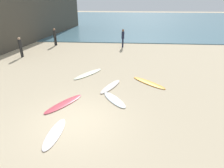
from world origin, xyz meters
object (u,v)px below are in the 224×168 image
Objects in this scene: beachgoer_near at (55,36)px; beachgoer_mid at (123,37)px; surfboard_4 at (64,104)px; surfboard_1 at (114,100)px; surfboard_0 at (55,134)px; surfboard_2 at (88,74)px; surfboard_3 at (110,86)px; surfboard_5 at (149,83)px; beachgoer_far at (20,46)px.

beachgoer_mid reaches higher than beachgoer_near.
surfboard_1 is at bearing -134.61° from surfboard_4.
beachgoer_near reaches higher than surfboard_1.
surfboard_0 is at bearing 18.04° from surfboard_1.
beachgoer_near is 0.98× the size of beachgoer_mid.
surfboard_2 is at bearing 172.23° from beachgoer_mid.
beachgoer_near reaches higher than surfboard_3.
surfboard_2 reaches higher than surfboard_5.
surfboard_1 is 11.38m from beachgoer_mid.
surfboard_0 is 15.33m from beachgoer_near.
surfboard_2 is at bearing -64.30° from surfboard_4.
surfboard_5 is at bearing 18.03° from surfboard_2.
surfboard_0 is at bearing -148.43° from beachgoer_far.
surfboard_5 is (4.05, -1.20, -0.00)m from surfboard_2.
surfboard_2 is at bearing -94.59° from surfboard_1.
surfboard_3 is at bearing -102.67° from surfboard_4.
surfboard_4 is 0.97× the size of surfboard_5.
surfboard_3 is 9.80m from beachgoer_mid.
surfboard_4 is at bearing -79.42° from surfboard_0.
surfboard_3 is at bearing -174.92° from beachgoer_mid.
surfboard_1 reaches higher than surfboard_5.
beachgoer_mid reaches higher than surfboard_4.
beachgoer_near is at bearing 156.42° from surfboard_2.
surfboard_1 is 0.75× the size of surfboard_2.
surfboard_0 is 0.84× the size of surfboard_4.
surfboard_0 is at bearing -56.87° from surfboard_2.
beachgoer_mid is (2.19, 7.80, 1.00)m from surfboard_2.
surfboard_0 is 0.92× the size of surfboard_3.
surfboard_4 is at bearing -142.77° from beachgoer_far.
surfboard_4 is 9.88m from beachgoer_far.
surfboard_1 is 13.62m from beachgoer_near.
surfboard_2 is 1.05× the size of surfboard_5.
surfboard_2 is (0.15, 6.43, 0.01)m from surfboard_0.
surfboard_0 is at bearing 130.18° from surfboard_4.
beachgoer_near is 4.69m from beachgoer_far.
surfboard_3 reaches higher than surfboard_2.
surfboard_4 is 1.30× the size of beachgoer_mid.
surfboard_4 is at bearing 175.30° from beachgoer_mid.
surfboard_0 is at bearing 42.19° from beachgoer_near.
beachgoer_near is 1.03× the size of beachgoer_far.
surfboard_5 is (2.34, 0.73, -0.01)m from surfboard_3.
beachgoer_mid reaches higher than surfboard_5.
beachgoer_mid is (7.21, -0.26, 0.02)m from beachgoer_near.
beachgoer_near is at bearing -93.36° from surfboard_1.
surfboard_1 reaches higher than surfboard_0.
surfboard_4 is 13.04m from beachgoer_near.
surfboard_3 is at bearing -124.78° from beachgoer_far.
surfboard_5 is 11.67m from beachgoer_far.
beachgoer_far reaches higher than surfboard_0.
surfboard_5 reaches higher than surfboard_4.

